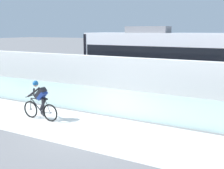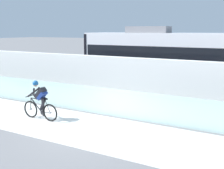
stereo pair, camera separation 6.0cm
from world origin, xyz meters
name	(u,v)px [view 1 (the left image)]	position (x,y,z in m)	size (l,w,h in m)	color
ground_plane	(87,129)	(0.00, 0.00, 0.00)	(200.00, 200.00, 0.00)	slate
bike_path_deck	(87,129)	(0.00, 0.00, 0.01)	(32.00, 3.20, 0.01)	silver
glass_parapet	(111,102)	(0.00, 1.85, 0.59)	(32.00, 0.05, 1.18)	silver
concrete_barrier_wall	(129,82)	(0.00, 3.65, 1.17)	(32.00, 0.36, 2.34)	silver
tram_rail_near	(147,95)	(0.00, 6.13, 0.00)	(32.00, 0.08, 0.01)	#595654
tram_rail_far	(156,90)	(0.00, 7.57, 0.00)	(32.00, 0.08, 0.01)	#595654
tram	(181,62)	(1.62, 6.85, 1.89)	(11.06, 2.54, 3.81)	silver
cyclist_on_bike	(40,101)	(-2.28, 0.00, 0.78)	(1.77, 0.58, 1.61)	black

